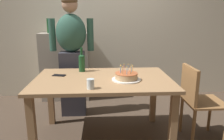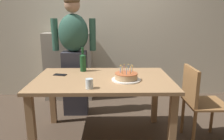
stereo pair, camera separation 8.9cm
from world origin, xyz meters
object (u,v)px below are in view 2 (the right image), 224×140
object	(u,v)px
water_glass_near	(89,84)
wine_bottle	(83,62)
person_man_bearded	(74,55)
cell_phone	(60,75)
birthday_cake	(126,77)
dining_chair	(198,99)

from	to	relation	value
water_glass_near	wine_bottle	world-z (taller)	wine_bottle
person_man_bearded	wine_bottle	bearing A→B (deg)	112.58
wine_bottle	cell_phone	distance (m)	0.33
person_man_bearded	birthday_cake	bearing A→B (deg)	129.81
birthday_cake	cell_phone	size ratio (longest dim) A/B	2.17
water_glass_near	cell_phone	size ratio (longest dim) A/B	0.67
wine_bottle	dining_chair	world-z (taller)	wine_bottle
water_glass_near	person_man_bearded	world-z (taller)	person_man_bearded
wine_bottle	birthday_cake	bearing A→B (deg)	-38.61
person_man_bearded	dining_chair	xyz separation A→B (m)	(1.47, -0.78, -0.36)
cell_phone	person_man_bearded	size ratio (longest dim) A/B	0.09
water_glass_near	birthday_cake	bearing A→B (deg)	35.82
person_man_bearded	dining_chair	distance (m)	1.71
birthday_cake	dining_chair	distance (m)	0.85
birthday_cake	wine_bottle	bearing A→B (deg)	141.39
water_glass_near	wine_bottle	xyz separation A→B (m)	(-0.13, 0.67, 0.07)
cell_phone	person_man_bearded	bearing A→B (deg)	96.13
wine_bottle	cell_phone	world-z (taller)	wine_bottle
wine_bottle	cell_phone	xyz separation A→B (m)	(-0.25, -0.18, -0.11)
dining_chair	birthday_cake	bearing A→B (deg)	91.40
person_man_bearded	dining_chair	size ratio (longest dim) A/B	1.90
birthday_cake	wine_bottle	size ratio (longest dim) A/B	1.05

